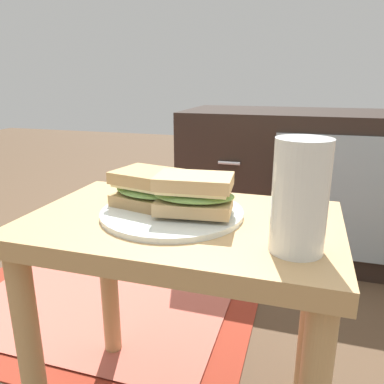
# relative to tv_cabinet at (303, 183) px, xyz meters

# --- Properties ---
(side_table) EXTENTS (0.56, 0.36, 0.46)m
(side_table) POSITION_rel_tv_cabinet_xyz_m (-0.21, -0.95, 0.08)
(side_table) COLOR tan
(side_table) RESTS_ON ground
(tv_cabinet) EXTENTS (0.96, 0.46, 0.58)m
(tv_cabinet) POSITION_rel_tv_cabinet_xyz_m (0.00, 0.00, 0.00)
(tv_cabinet) COLOR black
(tv_cabinet) RESTS_ON ground
(area_rug) EXTENTS (0.98, 0.84, 0.01)m
(area_rug) POSITION_rel_tv_cabinet_xyz_m (-0.60, -0.56, -0.29)
(area_rug) COLOR maroon
(area_rug) RESTS_ON ground
(plate) EXTENTS (0.26, 0.26, 0.01)m
(plate) POSITION_rel_tv_cabinet_xyz_m (-0.23, -0.94, 0.17)
(plate) COLOR silver
(plate) RESTS_ON side_table
(sandwich_front) EXTENTS (0.16, 0.13, 0.07)m
(sandwich_front) POSITION_rel_tv_cabinet_xyz_m (-0.27, -0.92, 0.21)
(sandwich_front) COLOR tan
(sandwich_front) RESTS_ON plate
(sandwich_back) EXTENTS (0.15, 0.10, 0.07)m
(sandwich_back) POSITION_rel_tv_cabinet_xyz_m (-0.18, -0.96, 0.22)
(sandwich_back) COLOR tan
(sandwich_back) RESTS_ON plate
(beer_glass) EXTENTS (0.08, 0.08, 0.16)m
(beer_glass) POSITION_rel_tv_cabinet_xyz_m (-0.00, -1.03, 0.25)
(beer_glass) COLOR silver
(beer_glass) RESTS_ON side_table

